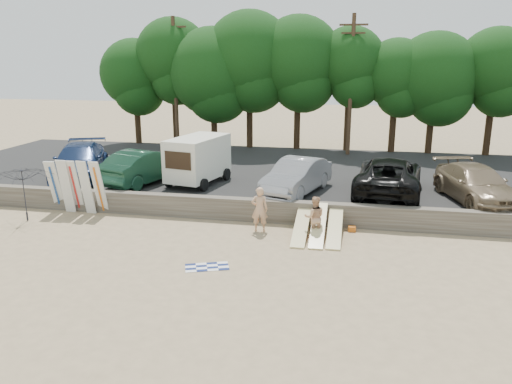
# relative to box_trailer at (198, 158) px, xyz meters

# --- Properties ---
(ground) EXTENTS (120.00, 120.00, 0.00)m
(ground) POSITION_rel_box_trailer_xyz_m (5.42, -6.35, -2.06)
(ground) COLOR tan
(ground) RESTS_ON ground
(seawall) EXTENTS (44.00, 0.50, 1.00)m
(seawall) POSITION_rel_box_trailer_xyz_m (5.42, -3.35, -1.56)
(seawall) COLOR #6B6356
(seawall) RESTS_ON ground
(parking_lot) EXTENTS (44.00, 14.50, 0.70)m
(parking_lot) POSITION_rel_box_trailer_xyz_m (5.42, 4.15, -1.71)
(parking_lot) COLOR #282828
(parking_lot) RESTS_ON ground
(treeline) EXTENTS (32.84, 6.65, 9.51)m
(treeline) POSITION_rel_box_trailer_xyz_m (4.77, 11.16, 4.36)
(treeline) COLOR #382616
(treeline) RESTS_ON parking_lot
(utility_poles) EXTENTS (25.80, 0.26, 9.00)m
(utility_poles) POSITION_rel_box_trailer_xyz_m (7.42, 9.65, 3.37)
(utility_poles) COLOR #473321
(utility_poles) RESTS_ON parking_lot
(box_trailer) EXTENTS (2.79, 4.11, 2.42)m
(box_trailer) POSITION_rel_box_trailer_xyz_m (0.00, 0.00, 0.00)
(box_trailer) COLOR silver
(box_trailer) RESTS_ON parking_lot
(car_0) EXTENTS (4.43, 6.56, 1.76)m
(car_0) POSITION_rel_box_trailer_xyz_m (-6.75, 0.16, -0.47)
(car_0) COLOR #16264D
(car_0) RESTS_ON parking_lot
(car_1) EXTENTS (3.31, 5.60, 1.74)m
(car_1) POSITION_rel_box_trailer_xyz_m (-2.79, -0.32, -0.48)
(car_1) COLOR #143826
(car_1) RESTS_ON parking_lot
(car_2) EXTENTS (3.15, 5.29, 1.65)m
(car_2) POSITION_rel_box_trailer_xyz_m (5.18, -0.90, -0.53)
(car_2) COLOR gray
(car_2) RESTS_ON parking_lot
(car_3) EXTENTS (3.60, 6.58, 1.75)m
(car_3) POSITION_rel_box_trailer_xyz_m (9.50, -0.12, -0.48)
(car_3) COLOR black
(car_3) RESTS_ON parking_lot
(car_4) EXTENTS (3.53, 5.88, 1.60)m
(car_4) POSITION_rel_box_trailer_xyz_m (13.28, -0.73, -0.56)
(car_4) COLOR #7E6A50
(car_4) RESTS_ON parking_lot
(surfboard_upright_0) EXTENTS (0.62, 0.92, 2.49)m
(surfboard_upright_0) POSITION_rel_box_trailer_xyz_m (-5.73, -3.83, -0.81)
(surfboard_upright_0) COLOR silver
(surfboard_upright_0) RESTS_ON ground
(surfboard_upright_1) EXTENTS (0.50, 0.54, 2.57)m
(surfboard_upright_1) POSITION_rel_box_trailer_xyz_m (-5.10, -3.94, -0.77)
(surfboard_upright_1) COLOR silver
(surfboard_upright_1) RESTS_ON ground
(surfboard_upright_2) EXTENTS (0.51, 0.69, 2.54)m
(surfboard_upright_2) POSITION_rel_box_trailer_xyz_m (-4.74, -3.80, -0.79)
(surfboard_upright_2) COLOR silver
(surfboard_upright_2) RESTS_ON ground
(surfboard_upright_3) EXTENTS (0.56, 0.59, 2.57)m
(surfboard_upright_3) POSITION_rel_box_trailer_xyz_m (-4.08, -3.95, -0.77)
(surfboard_upright_3) COLOR silver
(surfboard_upright_3) RESTS_ON ground
(surfboard_upright_4) EXTENTS (0.56, 0.70, 2.54)m
(surfboard_upright_4) POSITION_rel_box_trailer_xyz_m (-3.53, -3.81, -0.78)
(surfboard_upright_4) COLOR silver
(surfboard_upright_4) RESTS_ON ground
(surfboard_low_0) EXTENTS (0.56, 2.92, 0.82)m
(surfboard_low_0) POSITION_rel_box_trailer_xyz_m (5.86, -4.90, -1.64)
(surfboard_low_0) COLOR #D9C989
(surfboard_low_0) RESTS_ON ground
(surfboard_low_1) EXTENTS (0.56, 2.86, 1.05)m
(surfboard_low_1) POSITION_rel_box_trailer_xyz_m (6.55, -4.92, -1.53)
(surfboard_low_1) COLOR #D9C989
(surfboard_low_1) RESTS_ON ground
(surfboard_low_2) EXTENTS (0.56, 2.90, 0.91)m
(surfboard_low_2) POSITION_rel_box_trailer_xyz_m (7.21, -4.83, -1.60)
(surfboard_low_2) COLOR #D9C989
(surfboard_low_2) RESTS_ON ground
(beachgoer_a) EXTENTS (0.75, 0.55, 1.90)m
(beachgoer_a) POSITION_rel_box_trailer_xyz_m (4.09, -4.64, -1.10)
(beachgoer_a) COLOR tan
(beachgoer_a) RESTS_ON ground
(beachgoer_b) EXTENTS (0.94, 0.79, 1.72)m
(beachgoer_b) POSITION_rel_box_trailer_xyz_m (6.39, -5.00, -1.20)
(beachgoer_b) COLOR tan
(beachgoer_b) RESTS_ON ground
(cooler) EXTENTS (0.43, 0.37, 0.32)m
(cooler) POSITION_rel_box_trailer_xyz_m (5.74, -3.95, -1.90)
(cooler) COLOR #248441
(cooler) RESTS_ON ground
(gear_bag) EXTENTS (0.32, 0.28, 0.22)m
(gear_bag) POSITION_rel_box_trailer_xyz_m (7.88, -3.95, -1.95)
(gear_bag) COLOR orange
(gear_bag) RESTS_ON ground
(beach_towel) EXTENTS (1.92, 1.92, 0.00)m
(beach_towel) POSITION_rel_box_trailer_xyz_m (3.00, -8.64, -2.05)
(beach_towel) COLOR white
(beach_towel) RESTS_ON ground
(beach_umbrella) EXTENTS (3.64, 3.62, 2.44)m
(beach_umbrella) POSITION_rel_box_trailer_xyz_m (-6.33, -5.30, -0.84)
(beach_umbrella) COLOR black
(beach_umbrella) RESTS_ON ground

